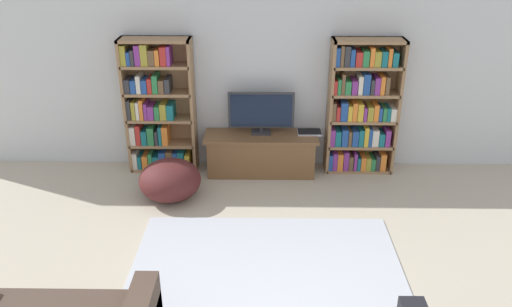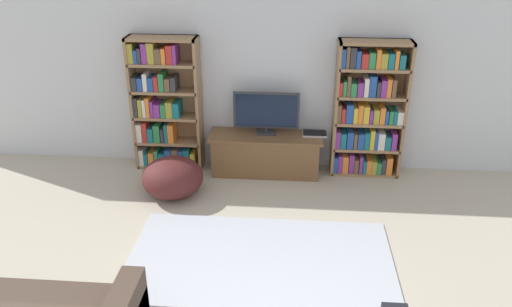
{
  "view_description": "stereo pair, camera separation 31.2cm",
  "coord_description": "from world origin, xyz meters",
  "px_view_note": "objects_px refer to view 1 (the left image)",
  "views": [
    {
      "loc": [
        0.09,
        -1.82,
        3.0
      ],
      "look_at": [
        0.02,
        3.01,
        0.7
      ],
      "focal_mm": 35.0,
      "sensor_mm": 36.0,
      "label": 1
    },
    {
      "loc": [
        0.41,
        -1.8,
        3.0
      ],
      "look_at": [
        0.02,
        3.01,
        0.7
      ],
      "focal_mm": 35.0,
      "sensor_mm": 36.0,
      "label": 2
    }
  ],
  "objects_px": {
    "bookshelf_right": "(361,109)",
    "tv_stand": "(261,154)",
    "laptop": "(309,132)",
    "beanbag_ottoman": "(170,180)",
    "bookshelf_left": "(157,108)",
    "television": "(261,112)"
  },
  "relations": [
    {
      "from": "bookshelf_right",
      "to": "tv_stand",
      "type": "height_order",
      "value": "bookshelf_right"
    },
    {
      "from": "bookshelf_left",
      "to": "bookshelf_right",
      "type": "relative_size",
      "value": 1.0
    },
    {
      "from": "bookshelf_right",
      "to": "beanbag_ottoman",
      "type": "distance_m",
      "value": 2.5
    },
    {
      "from": "laptop",
      "to": "bookshelf_right",
      "type": "bearing_deg",
      "value": 3.6
    },
    {
      "from": "tv_stand",
      "to": "laptop",
      "type": "xyz_separation_m",
      "value": [
        0.61,
        0.07,
        0.27
      ]
    },
    {
      "from": "bookshelf_left",
      "to": "beanbag_ottoman",
      "type": "height_order",
      "value": "bookshelf_left"
    },
    {
      "from": "bookshelf_left",
      "to": "tv_stand",
      "type": "relative_size",
      "value": 1.2
    },
    {
      "from": "bookshelf_left",
      "to": "bookshelf_right",
      "type": "xyz_separation_m",
      "value": [
        2.55,
        -0.0,
        0.0
      ]
    },
    {
      "from": "tv_stand",
      "to": "television",
      "type": "height_order",
      "value": "television"
    },
    {
      "from": "bookshelf_right",
      "to": "bookshelf_left",
      "type": "bearing_deg",
      "value": 179.93
    },
    {
      "from": "bookshelf_right",
      "to": "beanbag_ottoman",
      "type": "bearing_deg",
      "value": -161.33
    },
    {
      "from": "television",
      "to": "bookshelf_right",
      "type": "bearing_deg",
      "value": 2.3
    },
    {
      "from": "tv_stand",
      "to": "laptop",
      "type": "bearing_deg",
      "value": 6.52
    },
    {
      "from": "bookshelf_right",
      "to": "tv_stand",
      "type": "xyz_separation_m",
      "value": [
        -1.25,
        -0.11,
        -0.57
      ]
    },
    {
      "from": "laptop",
      "to": "beanbag_ottoman",
      "type": "height_order",
      "value": "laptop"
    },
    {
      "from": "bookshelf_right",
      "to": "television",
      "type": "relative_size",
      "value": 2.08
    },
    {
      "from": "beanbag_ottoman",
      "to": "laptop",
      "type": "bearing_deg",
      "value": 23.87
    },
    {
      "from": "bookshelf_left",
      "to": "beanbag_ottoman",
      "type": "relative_size",
      "value": 2.38
    },
    {
      "from": "bookshelf_right",
      "to": "tv_stand",
      "type": "bearing_deg",
      "value": -174.96
    },
    {
      "from": "tv_stand",
      "to": "beanbag_ottoman",
      "type": "relative_size",
      "value": 1.98
    },
    {
      "from": "bookshelf_left",
      "to": "tv_stand",
      "type": "height_order",
      "value": "bookshelf_left"
    },
    {
      "from": "television",
      "to": "laptop",
      "type": "bearing_deg",
      "value": 0.94
    }
  ]
}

